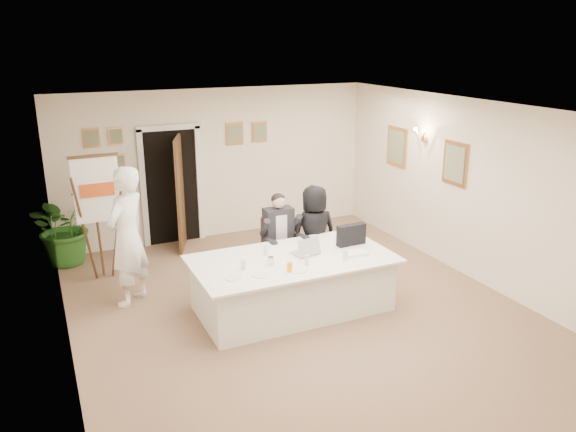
# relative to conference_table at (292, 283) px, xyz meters

# --- Properties ---
(floor) EXTENTS (7.00, 7.00, 0.00)m
(floor) POSITION_rel_conference_table_xyz_m (0.06, -0.03, -0.39)
(floor) COLOR brown
(floor) RESTS_ON ground
(ceiling) EXTENTS (6.00, 7.00, 0.02)m
(ceiling) POSITION_rel_conference_table_xyz_m (0.06, -0.03, 2.41)
(ceiling) COLOR white
(ceiling) RESTS_ON wall_back
(wall_back) EXTENTS (6.00, 0.10, 2.80)m
(wall_back) POSITION_rel_conference_table_xyz_m (0.06, 3.47, 1.01)
(wall_back) COLOR beige
(wall_back) RESTS_ON floor
(wall_front) EXTENTS (6.00, 0.10, 2.80)m
(wall_front) POSITION_rel_conference_table_xyz_m (0.06, -3.53, 1.01)
(wall_front) COLOR beige
(wall_front) RESTS_ON floor
(wall_left) EXTENTS (0.10, 7.00, 2.80)m
(wall_left) POSITION_rel_conference_table_xyz_m (-2.94, -0.03, 1.01)
(wall_left) COLOR beige
(wall_left) RESTS_ON floor
(wall_right) EXTENTS (0.10, 7.00, 2.80)m
(wall_right) POSITION_rel_conference_table_xyz_m (3.06, -0.03, 1.01)
(wall_right) COLOR beige
(wall_right) RESTS_ON floor
(doorway) EXTENTS (1.14, 0.86, 2.20)m
(doorway) POSITION_rel_conference_table_xyz_m (-0.82, 3.29, 0.65)
(doorway) COLOR black
(doorway) RESTS_ON floor
(pictures_back_wall) EXTENTS (3.40, 0.06, 0.80)m
(pictures_back_wall) POSITION_rel_conference_table_xyz_m (-0.74, 3.44, 1.46)
(pictures_back_wall) COLOR #C08041
(pictures_back_wall) RESTS_ON wall_back
(pictures_right_wall) EXTENTS (0.06, 2.20, 0.80)m
(pictures_right_wall) POSITION_rel_conference_table_xyz_m (3.03, 1.17, 1.36)
(pictures_right_wall) COLOR #C08041
(pictures_right_wall) RESTS_ON wall_right
(wall_sconce) EXTENTS (0.20, 0.30, 0.24)m
(wall_sconce) POSITION_rel_conference_table_xyz_m (2.96, 1.17, 1.71)
(wall_sconce) COLOR gold
(wall_sconce) RESTS_ON wall_right
(conference_table) EXTENTS (2.77, 1.47, 0.78)m
(conference_table) POSITION_rel_conference_table_xyz_m (0.00, 0.00, 0.00)
(conference_table) COLOR white
(conference_table) RESTS_ON floor
(seated_man) EXTENTS (0.62, 0.66, 1.42)m
(seated_man) POSITION_rel_conference_table_xyz_m (0.25, 1.00, 0.32)
(seated_man) COLOR black
(seated_man) RESTS_ON floor
(flip_chart) EXTENTS (0.69, 0.44, 1.97)m
(flip_chart) POSITION_rel_conference_table_xyz_m (-2.27, 2.19, 0.52)
(flip_chart) COLOR #402A14
(flip_chart) RESTS_ON floor
(standing_man) EXTENTS (0.86, 0.86, 2.01)m
(standing_man) POSITION_rel_conference_table_xyz_m (-2.01, 1.15, 0.61)
(standing_man) COLOR white
(standing_man) RESTS_ON floor
(standing_woman) EXTENTS (0.76, 0.52, 1.51)m
(standing_woman) POSITION_rel_conference_table_xyz_m (0.78, 0.87, 0.36)
(standing_woman) COLOR black
(standing_woman) RESTS_ON floor
(potted_palm) EXTENTS (1.56, 1.53, 1.32)m
(potted_palm) POSITION_rel_conference_table_xyz_m (-2.74, 3.17, 0.27)
(potted_palm) COLOR #296521
(potted_palm) RESTS_ON floor
(laptop) EXTENTS (0.42, 0.43, 0.28)m
(laptop) POSITION_rel_conference_table_xyz_m (0.23, 0.08, 0.52)
(laptop) COLOR #B7BABC
(laptop) RESTS_ON conference_table
(laptop_bag) EXTENTS (0.45, 0.14, 0.31)m
(laptop_bag) POSITION_rel_conference_table_xyz_m (1.00, 0.11, 0.54)
(laptop_bag) COLOR black
(laptop_bag) RESTS_ON conference_table
(paper_stack) EXTENTS (0.33, 0.24, 0.03)m
(paper_stack) POSITION_rel_conference_table_xyz_m (0.86, -0.24, 0.40)
(paper_stack) COLOR white
(paper_stack) RESTS_ON conference_table
(plate_left) EXTENTS (0.24, 0.24, 0.01)m
(plate_left) POSITION_rel_conference_table_xyz_m (-0.98, -0.32, 0.39)
(plate_left) COLOR white
(plate_left) RESTS_ON conference_table
(plate_mid) EXTENTS (0.25, 0.25, 0.01)m
(plate_mid) POSITION_rel_conference_table_xyz_m (-0.61, -0.38, 0.39)
(plate_mid) COLOR white
(plate_mid) RESTS_ON conference_table
(plate_near) EXTENTS (0.30, 0.30, 0.01)m
(plate_near) POSITION_rel_conference_table_xyz_m (-0.12, -0.43, 0.39)
(plate_near) COLOR white
(plate_near) RESTS_ON conference_table
(glass_a) EXTENTS (0.08, 0.08, 0.14)m
(glass_a) POSITION_rel_conference_table_xyz_m (-0.75, -0.10, 0.45)
(glass_a) COLOR silver
(glass_a) RESTS_ON conference_table
(glass_b) EXTENTS (0.07, 0.07, 0.14)m
(glass_b) POSITION_rel_conference_table_xyz_m (0.06, -0.31, 0.45)
(glass_b) COLOR silver
(glass_b) RESTS_ON conference_table
(glass_c) EXTENTS (0.08, 0.08, 0.14)m
(glass_c) POSITION_rel_conference_table_xyz_m (0.62, -0.36, 0.45)
(glass_c) COLOR silver
(glass_c) RESTS_ON conference_table
(glass_d) EXTENTS (0.07, 0.07, 0.14)m
(glass_d) POSITION_rel_conference_table_xyz_m (-0.29, 0.26, 0.45)
(glass_d) COLOR silver
(glass_d) RESTS_ON conference_table
(oj_glass) EXTENTS (0.09, 0.09, 0.13)m
(oj_glass) POSITION_rel_conference_table_xyz_m (-0.24, -0.42, 0.45)
(oj_glass) COLOR orange
(oj_glass) RESTS_ON conference_table
(steel_jug) EXTENTS (0.10, 0.10, 0.11)m
(steel_jug) POSITION_rel_conference_table_xyz_m (-0.37, -0.11, 0.44)
(steel_jug) COLOR silver
(steel_jug) RESTS_ON conference_table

